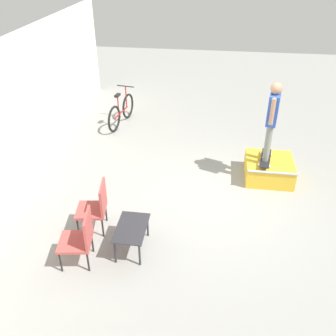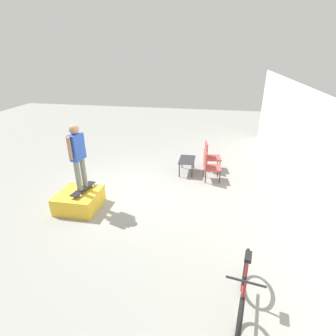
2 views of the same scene
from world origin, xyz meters
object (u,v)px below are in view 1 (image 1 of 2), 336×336
at_px(person_skater, 272,116).
at_px(coffee_table, 132,230).
at_px(patio_chair_left, 81,237).
at_px(bicycle, 121,111).
at_px(skate_ramp_box, 269,169).
at_px(patio_chair_right, 96,205).
at_px(skateboard_on_ramp, 265,158).

height_order(person_skater, coffee_table, person_skater).
bearing_deg(patio_chair_left, person_skater, 124.40).
bearing_deg(bicycle, skate_ramp_box, -110.82).
xyz_separation_m(skate_ramp_box, person_skater, (-0.07, 0.12, 1.31)).
bearing_deg(skate_ramp_box, patio_chair_right, 123.93).
bearing_deg(skateboard_on_ramp, patio_chair_right, 133.18).
xyz_separation_m(coffee_table, bicycle, (4.95, 1.41, -0.02)).
bearing_deg(bicycle, person_skater, -112.33).
xyz_separation_m(skateboard_on_ramp, coffee_table, (-2.56, 2.41, -0.12)).
bearing_deg(patio_chair_right, skateboard_on_ramp, 115.84).
distance_m(skate_ramp_box, patio_chair_right, 3.95).
bearing_deg(patio_chair_left, patio_chair_right, 171.11).
xyz_separation_m(skate_ramp_box, patio_chair_left, (-3.03, 3.27, 0.31)).
distance_m(person_skater, patio_chair_left, 4.44).
relative_size(skate_ramp_box, skateboard_on_ramp, 1.21).
distance_m(person_skater, coffee_table, 3.69).
xyz_separation_m(person_skater, bicycle, (2.39, 3.81, -1.14)).
bearing_deg(skateboard_on_ramp, patio_chair_left, 142.37).
bearing_deg(person_skater, coffee_table, 147.75).
bearing_deg(patio_chair_left, skateboard_on_ramp, 124.40).
bearing_deg(skateboard_on_ramp, coffee_table, 145.85).
bearing_deg(patio_chair_right, coffee_table, 51.41).
bearing_deg(skate_ramp_box, skateboard_on_ramp, 119.64).
distance_m(skateboard_on_ramp, coffee_table, 3.52).
relative_size(skate_ramp_box, patio_chair_left, 1.07).
xyz_separation_m(skate_ramp_box, coffee_table, (-2.63, 2.53, 0.18)).
relative_size(coffee_table, patio_chair_right, 0.84).
distance_m(coffee_table, patio_chair_left, 0.85).
bearing_deg(patio_chair_left, bicycle, 178.24).
xyz_separation_m(coffee_table, patio_chair_right, (0.43, 0.74, 0.12)).
xyz_separation_m(person_skater, coffee_table, (-2.56, 2.41, -1.12)).
distance_m(person_skater, bicycle, 4.65).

